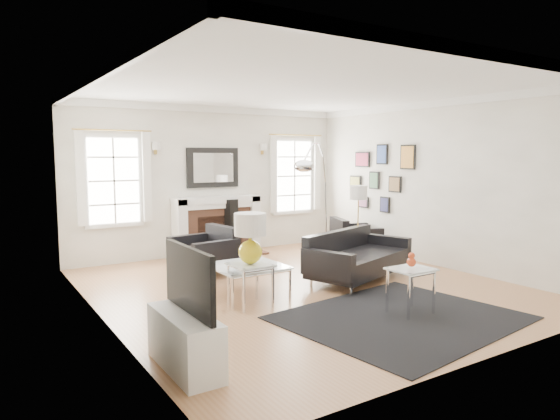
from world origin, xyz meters
TOP-DOWN VIEW (x-y plane):
  - floor at (0.00, 0.00)m, footprint 6.00×6.00m
  - back_wall at (0.00, 3.00)m, footprint 5.50×0.04m
  - front_wall at (0.00, -3.00)m, footprint 5.50×0.04m
  - left_wall at (-2.75, 0.00)m, footprint 0.04×6.00m
  - right_wall at (2.75, 0.00)m, footprint 0.04×6.00m
  - ceiling at (0.00, 0.00)m, footprint 5.50×6.00m
  - crown_molding at (0.00, 0.00)m, footprint 5.50×6.00m
  - fireplace at (0.00, 2.79)m, footprint 1.70×0.69m
  - mantel_mirror at (0.00, 2.95)m, footprint 1.05×0.07m
  - window_left at (-1.85, 2.95)m, footprint 1.24×0.15m
  - window_right at (1.85, 2.95)m, footprint 1.24×0.15m
  - gallery_wall at (2.72, 1.30)m, footprint 0.04×1.73m
  - tv_unit at (-2.44, -1.70)m, footprint 0.35×1.00m
  - area_rug at (0.18, -1.74)m, footprint 2.81×2.44m
  - sofa at (0.94, -0.07)m, footprint 2.01×1.37m
  - armchair_left at (-0.82, 1.47)m, footprint 0.93×1.01m
  - armchair_right at (2.14, 1.38)m, footprint 1.01×1.07m
  - coffee_table at (-0.87, 0.07)m, footprint 0.93×0.93m
  - side_table_left at (-1.06, -0.38)m, footprint 0.49×0.49m
  - nesting_table at (0.40, -1.68)m, footprint 0.50×0.42m
  - gourd_lamp at (-1.06, -0.38)m, footprint 0.40×0.40m
  - orange_vase at (0.40, -1.68)m, footprint 0.11×0.11m
  - arc_floor_lamp at (0.91, 0.90)m, footprint 1.54×1.42m
  - stick_floor_lamp at (1.39, 0.40)m, footprint 0.28×0.28m
  - speaker_tower at (0.20, 2.65)m, footprint 0.26×0.26m

SIDE VIEW (x-z plane):
  - floor at x=0.00m, z-range 0.00..0.00m
  - area_rug at x=0.18m, z-range 0.00..0.01m
  - armchair_right at x=2.14m, z-range 0.03..0.62m
  - sofa at x=0.94m, z-range 0.03..0.63m
  - tv_unit at x=-2.44m, z-range -0.22..0.87m
  - armchair_left at x=-0.82m, z-range 0.04..0.66m
  - coffee_table at x=-0.87m, z-range 0.17..0.59m
  - side_table_left at x=-1.06m, z-range 0.16..0.70m
  - nesting_table at x=0.40m, z-range 0.16..0.71m
  - speaker_tower at x=0.20m, z-range 0.00..1.06m
  - fireplace at x=0.00m, z-range -0.01..1.10m
  - orange_vase at x=0.40m, z-range 0.56..0.73m
  - gourd_lamp at x=-1.06m, z-range 0.59..1.22m
  - arc_floor_lamp at x=0.91m, z-range 0.09..2.26m
  - stick_floor_lamp at x=1.39m, z-range 0.51..1.91m
  - back_wall at x=0.00m, z-range 0.00..2.80m
  - front_wall at x=0.00m, z-range 0.00..2.80m
  - left_wall at x=-2.75m, z-range 0.00..2.80m
  - right_wall at x=2.75m, z-range 0.00..2.80m
  - window_left at x=-1.85m, z-range 0.65..2.27m
  - window_right at x=1.85m, z-range 0.65..2.27m
  - gallery_wall at x=2.72m, z-range 0.89..2.18m
  - mantel_mirror at x=0.00m, z-range 1.27..2.02m
  - crown_molding at x=0.00m, z-range 2.68..2.80m
  - ceiling at x=0.00m, z-range 2.79..2.81m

